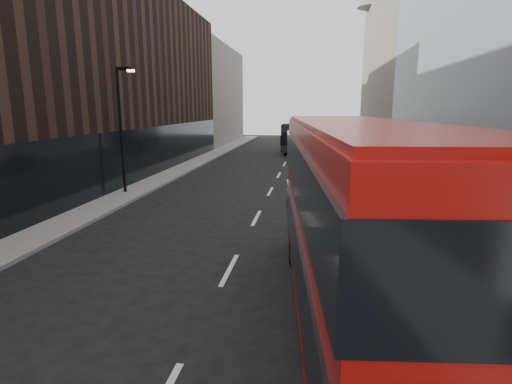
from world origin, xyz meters
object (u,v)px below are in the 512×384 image
at_px(car_b, 328,173).
at_px(grey_bus, 298,136).
at_px(car_c, 314,171).
at_px(car_a, 344,193).
at_px(street_lamp, 122,122).
at_px(red_bus, 357,217).

bearing_deg(car_b, grey_bus, 101.24).
xyz_separation_m(grey_bus, car_c, (1.80, -18.83, -1.12)).
bearing_deg(car_c, car_a, -79.58).
xyz_separation_m(street_lamp, car_c, (10.82, 6.00, -3.53)).
xyz_separation_m(red_bus, car_c, (-0.87, 18.75, -1.95)).
bearing_deg(street_lamp, grey_bus, 70.03).
relative_size(car_a, car_c, 0.99).
distance_m(street_lamp, car_c, 12.87).
distance_m(street_lamp, red_bus, 17.37).
distance_m(street_lamp, grey_bus, 26.52).
xyz_separation_m(street_lamp, car_a, (12.29, -1.43, -3.42)).
bearing_deg(street_lamp, red_bus, -47.45).
xyz_separation_m(red_bus, grey_bus, (-2.68, 37.57, -0.83)).
distance_m(red_bus, grey_bus, 37.68).
relative_size(red_bus, car_a, 2.64).
height_order(red_bus, grey_bus, red_bus).
xyz_separation_m(street_lamp, car_b, (11.76, 5.33, -3.51)).
bearing_deg(grey_bus, street_lamp, -104.31).
relative_size(red_bus, car_b, 2.90).
bearing_deg(grey_bus, car_b, -76.35).
relative_size(grey_bus, car_b, 2.56).
height_order(grey_bus, car_c, grey_bus).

